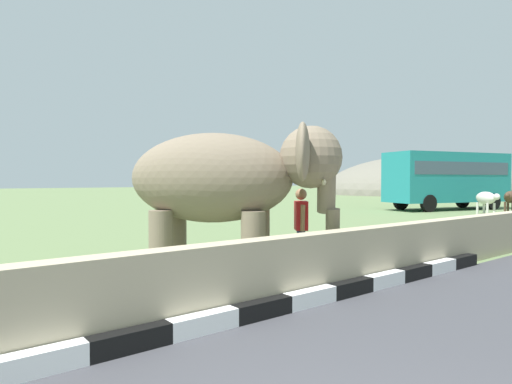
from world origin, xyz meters
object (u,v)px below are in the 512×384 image
(person_handler, at_px, (301,225))
(bus_teal, at_px, (447,176))
(cow_mid, at_px, (510,198))
(elephant, at_px, (231,180))
(cow_near, at_px, (486,199))

(person_handler, height_order, bus_teal, bus_teal)
(cow_mid, bearing_deg, bus_teal, 88.74)
(elephant, relative_size, cow_mid, 1.99)
(bus_teal, xyz_separation_m, cow_mid, (-0.08, -3.67, -1.21))
(cow_mid, bearing_deg, cow_near, 174.59)
(elephant, bearing_deg, cow_near, 10.59)
(elephant, height_order, cow_mid, elephant)
(cow_near, bearing_deg, cow_mid, -5.41)
(person_handler, xyz_separation_m, cow_mid, (19.78, 3.74, -0.06))
(bus_teal, bearing_deg, cow_mid, -91.26)
(elephant, bearing_deg, person_handler, -17.70)
(person_handler, xyz_separation_m, bus_teal, (19.86, 7.41, 1.15))
(bus_teal, bearing_deg, elephant, -161.89)
(elephant, relative_size, person_handler, 2.32)
(bus_teal, bearing_deg, person_handler, -159.54)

